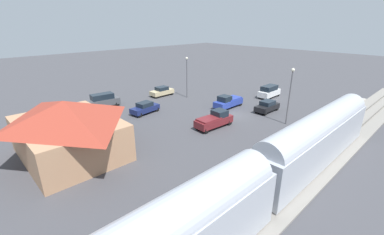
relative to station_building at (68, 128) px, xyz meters
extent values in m
plane|color=#424247|center=(-4.00, -22.00, -3.04)|extent=(200.00, 200.00, 0.00)
cube|color=gray|center=(-18.00, -22.00, -2.95)|extent=(4.80, 70.00, 0.18)
cube|color=#59544C|center=(-18.72, -22.00, -2.80)|extent=(0.10, 70.00, 0.12)
cube|color=#59544C|center=(-17.28, -22.00, -2.80)|extent=(0.10, 70.00, 0.12)
cube|color=#A8A399|center=(-14.00, -22.00, -2.89)|extent=(3.20, 46.00, 0.30)
cube|color=#ADB2BC|center=(-18.00, -16.58, -0.89)|extent=(2.90, 19.27, 3.70)
cube|color=red|center=(-16.54, -16.58, -1.19)|extent=(0.04, 17.73, 0.36)
cylinder|color=#ADB2BC|center=(-18.00, -16.58, 0.86)|extent=(2.75, 18.50, 2.76)
cube|color=tan|center=(0.00, 0.00, -1.13)|extent=(11.27, 8.41, 3.82)
pyramid|color=#9E3828|center=(0.00, 0.00, 1.80)|extent=(12.07, 9.21, 2.05)
cube|color=#4C3323|center=(0.00, -4.23, -1.99)|extent=(1.10, 0.08, 2.10)
cylinder|color=brown|center=(-14.37, -23.09, -2.32)|extent=(0.22, 0.22, 0.85)
cylinder|color=green|center=(-14.37, -23.09, -1.58)|extent=(0.36, 0.36, 0.62)
sphere|color=tan|center=(-14.37, -23.09, -1.15)|extent=(0.24, 0.24, 0.24)
cube|color=white|center=(-2.66, -34.28, -2.20)|extent=(2.08, 4.95, 1.00)
cube|color=#19232D|center=(-2.66, -34.13, -1.26)|extent=(1.81, 3.47, 0.88)
cylinder|color=black|center=(-1.75, -36.16, -2.70)|extent=(0.22, 0.68, 0.68)
cylinder|color=black|center=(-3.47, -36.20, -2.70)|extent=(0.22, 0.68, 0.68)
cylinder|color=black|center=(-1.84, -32.36, -2.70)|extent=(0.22, 0.68, 0.68)
cylinder|color=black|center=(-3.56, -32.40, -2.70)|extent=(0.22, 0.68, 0.68)
cube|color=maroon|center=(-5.21, -16.27, -2.20)|extent=(2.25, 5.50, 0.92)
cube|color=#19232D|center=(-5.26, -17.29, -1.32)|extent=(1.82, 1.82, 0.84)
cylinder|color=black|center=(-4.47, -18.46, -2.66)|extent=(0.22, 0.76, 0.76)
cylinder|color=black|center=(-6.18, -18.37, -2.66)|extent=(0.22, 0.76, 0.76)
cylinder|color=black|center=(-4.23, -14.17, -2.66)|extent=(0.22, 0.76, 0.76)
cylinder|color=black|center=(-5.95, -14.07, -2.66)|extent=(0.22, 0.76, 0.76)
cube|color=maroon|center=(-5.16, -15.32, -1.64)|extent=(2.02, 3.07, 0.20)
cube|color=navy|center=(5.66, -12.84, -2.32)|extent=(2.44, 4.71, 0.76)
cube|color=#19232D|center=(5.66, -12.84, -1.62)|extent=(1.90, 2.36, 0.64)
cylinder|color=black|center=(6.68, -14.41, -2.70)|extent=(0.22, 0.68, 0.68)
cylinder|color=black|center=(5.10, -14.63, -2.70)|extent=(0.22, 0.68, 0.68)
cylinder|color=black|center=(6.22, -11.04, -2.70)|extent=(0.22, 0.68, 0.68)
cylinder|color=black|center=(4.63, -11.26, -2.70)|extent=(0.22, 0.68, 0.68)
cube|color=#283D9E|center=(-1.28, -24.15, -2.20)|extent=(2.08, 5.44, 0.92)
cube|color=#19232D|center=(-1.30, -23.12, -1.32)|extent=(1.76, 1.77, 0.84)
cylinder|color=black|center=(-2.18, -22.02, -2.66)|extent=(0.22, 0.76, 0.76)
cylinder|color=black|center=(-0.47, -21.98, -2.66)|extent=(0.22, 0.76, 0.76)
cylinder|color=black|center=(-2.09, -26.31, -2.66)|extent=(0.22, 0.76, 0.76)
cylinder|color=black|center=(-0.37, -26.28, -2.66)|extent=(0.22, 0.76, 0.76)
cube|color=#283D9E|center=(-1.25, -25.09, -1.64)|extent=(1.93, 3.01, 0.20)
cube|color=black|center=(-6.67, -26.89, -2.32)|extent=(1.85, 4.51, 0.76)
cube|color=#19232D|center=(-6.67, -26.89, -1.62)|extent=(1.63, 2.16, 0.64)
cylinder|color=black|center=(-5.87, -28.59, -2.70)|extent=(0.22, 0.68, 0.68)
cylinder|color=black|center=(-7.47, -28.58, -2.70)|extent=(0.22, 0.68, 0.68)
cylinder|color=black|center=(-5.86, -25.19, -2.70)|extent=(0.22, 0.68, 0.68)
cylinder|color=black|center=(-7.46, -25.18, -2.70)|extent=(0.22, 0.68, 0.68)
cube|color=#C6B284|center=(11.74, -20.70, -2.32)|extent=(1.89, 4.52, 0.76)
cube|color=#19232D|center=(11.74, -20.70, -1.62)|extent=(1.64, 2.18, 0.64)
cylinder|color=black|center=(12.56, -22.39, -2.70)|extent=(0.22, 0.68, 0.68)
cylinder|color=black|center=(10.96, -22.41, -2.70)|extent=(0.22, 0.68, 0.68)
cylinder|color=black|center=(12.52, -18.99, -2.70)|extent=(0.22, 0.68, 0.68)
cylinder|color=black|center=(10.92, -19.01, -2.70)|extent=(0.22, 0.68, 0.68)
cube|color=#47494F|center=(12.94, -9.79, -2.20)|extent=(2.46, 5.08, 1.00)
cube|color=#19232D|center=(12.96, -9.64, -1.26)|extent=(2.07, 3.59, 0.88)
cylinder|color=black|center=(13.60, -11.76, -2.70)|extent=(0.22, 0.68, 0.68)
cylinder|color=black|center=(11.89, -11.59, -2.70)|extent=(0.22, 0.68, 0.68)
cylinder|color=black|center=(13.99, -7.98, -2.70)|extent=(0.22, 0.68, 0.68)
cylinder|color=black|center=(12.28, -7.81, -2.70)|extent=(0.22, 0.68, 0.68)
cylinder|color=#515156|center=(-11.20, -24.21, 0.54)|extent=(0.16, 0.16, 7.17)
sphere|color=#EAE5C6|center=(-11.20, -24.21, 4.31)|extent=(0.44, 0.44, 0.44)
cylinder|color=#515156|center=(7.72, -23.36, 0.40)|extent=(0.16, 0.16, 6.88)
sphere|color=#EAE5C6|center=(7.72, -23.36, 4.02)|extent=(0.44, 0.44, 0.44)
camera|label=1|loc=(-25.81, 7.36, 9.98)|focal=23.99mm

